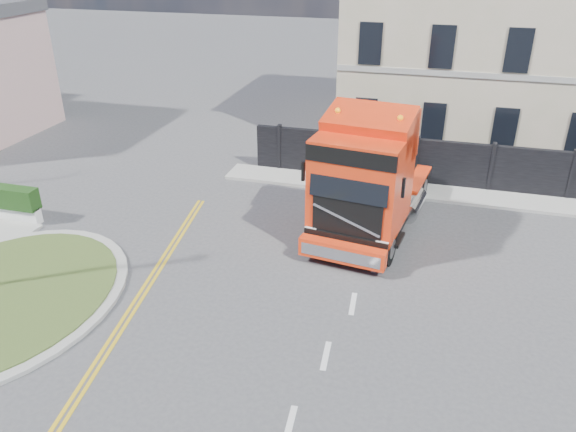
% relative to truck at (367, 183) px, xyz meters
% --- Properties ---
extents(ground, '(120.00, 120.00, 0.00)m').
position_rel_truck_xyz_m(ground, '(-2.62, -3.84, -2.01)').
color(ground, '#424244').
rests_on(ground, ground).
extents(hoarding_fence, '(18.80, 0.25, 2.00)m').
position_rel_truck_xyz_m(hoarding_fence, '(3.93, 5.16, -1.01)').
color(hoarding_fence, black).
rests_on(hoarding_fence, ground).
extents(georgian_building, '(12.30, 10.30, 12.80)m').
position_rel_truck_xyz_m(georgian_building, '(3.38, 12.66, 3.76)').
color(georgian_building, beige).
rests_on(georgian_building, ground).
extents(pavement_far, '(20.00, 1.60, 0.12)m').
position_rel_truck_xyz_m(pavement_far, '(3.38, 4.26, -1.95)').
color(pavement_far, '#999993').
rests_on(pavement_far, ground).
extents(truck, '(3.78, 7.81, 4.50)m').
position_rel_truck_xyz_m(truck, '(0.00, 0.00, 0.00)').
color(truck, black).
rests_on(truck, ground).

